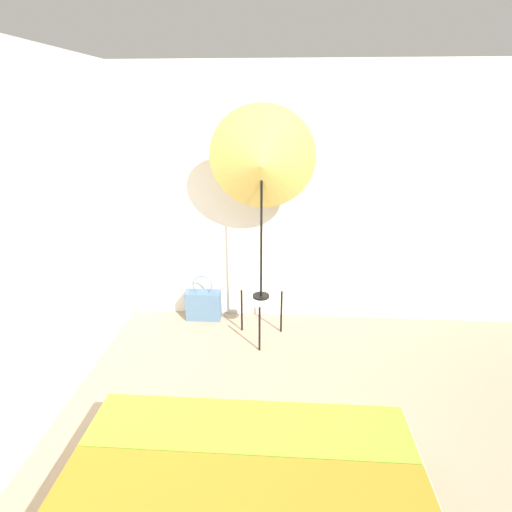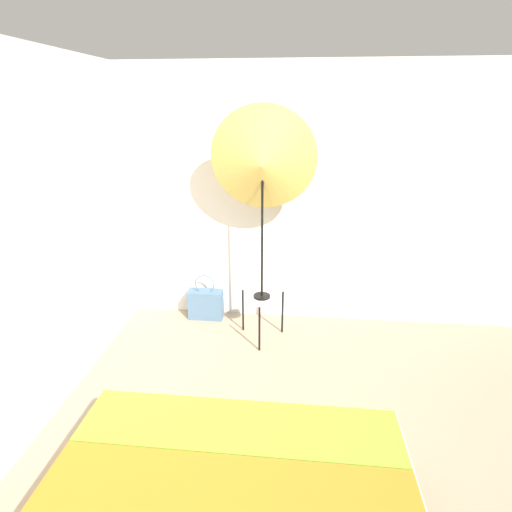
{
  "view_description": "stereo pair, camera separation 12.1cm",
  "coord_description": "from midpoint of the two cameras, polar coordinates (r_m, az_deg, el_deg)",
  "views": [
    {
      "loc": [
        0.09,
        -1.83,
        2.21
      ],
      "look_at": [
        -0.13,
        1.45,
        0.96
      ],
      "focal_mm": 28.0,
      "sensor_mm": 36.0,
      "label": 1
    },
    {
      "loc": [
        0.21,
        -1.82,
        2.21
      ],
      "look_at": [
        -0.13,
        1.45,
        0.96
      ],
      "focal_mm": 28.0,
      "sensor_mm": 36.0,
      "label": 2
    }
  ],
  "objects": [
    {
      "name": "wall_side_left",
      "position": [
        3.44,
        -26.9,
        3.22
      ],
      "size": [
        0.05,
        8.0,
        2.6
      ],
      "color": "silver",
      "rests_on": "ground_plane"
    },
    {
      "name": "photo_umbrella",
      "position": [
        3.53,
        -0.2,
        13.06
      ],
      "size": [
        0.95,
        0.44,
        2.23
      ],
      "color": "black",
      "rests_on": "ground_plane"
    },
    {
      "name": "wall_back",
      "position": [
        4.09,
        1.6,
        7.97
      ],
      "size": [
        8.0,
        0.05,
        2.6
      ],
      "color": "silver",
      "rests_on": "ground_plane"
    },
    {
      "name": "tote_bag",
      "position": [
        4.42,
        -8.3,
        -6.9
      ],
      "size": [
        0.37,
        0.16,
        0.51
      ],
      "color": "slate",
      "rests_on": "ground_plane"
    },
    {
      "name": "ground_plane",
      "position": [
        2.87,
        -0.64,
        -29.5
      ],
      "size": [
        14.0,
        14.0,
        0.0
      ],
      "primitive_type": "plane",
      "color": "gray"
    }
  ]
}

